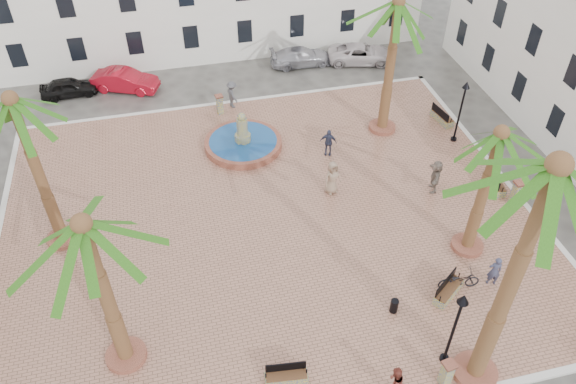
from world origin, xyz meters
name	(u,v)px	position (x,y,z in m)	size (l,w,h in m)	color
ground	(269,219)	(0.00, 0.00, 0.00)	(120.00, 120.00, 0.00)	#56544F
plaza	(269,218)	(0.00, 0.00, 0.07)	(26.00, 22.00, 0.15)	#A9725B
kerb_n	(233,102)	(0.00, 11.00, 0.08)	(26.30, 0.30, 0.16)	silver
kerb_e	(503,179)	(13.00, 0.00, 0.08)	(0.30, 22.30, 0.16)	silver
fountain	(243,142)	(-0.19, 6.07, 0.46)	(4.43, 4.43, 2.29)	#9C533F
palm_nw	(17,117)	(-9.87, 0.77, 7.15)	(4.88, 4.88, 8.18)	#9C533F
palm_sw	(88,243)	(-7.08, -6.46, 6.65)	(5.16, 5.16, 7.70)	#9C533F
palm_s	(547,194)	(5.86, -10.32, 9.37)	(5.57, 5.57, 10.63)	#9C533F
palm_e	(497,149)	(8.68, -4.18, 5.94)	(4.85, 4.85, 6.91)	#9C533F
palm_ne	(397,18)	(8.23, 5.89, 7.14)	(5.19, 5.19, 8.22)	#9C533F
bench_s	(286,377)	(-1.21, -8.91, 0.39)	(1.68, 0.68, 0.86)	#86865B
bench_se	(448,291)	(6.53, -6.58, 0.41)	(1.76, 1.48, 0.94)	#86865B
bench_e	(496,184)	(12.12, -0.59, 0.41)	(0.82, 1.80, 0.91)	#86865B
bench_ne	(442,117)	(12.05, 5.81, 0.41)	(0.83, 1.83, 0.93)	#86865B
lamppost_s	(457,318)	(5.00, -9.48, 2.86)	(0.43, 0.43, 3.99)	black
lamppost_e	(463,101)	(11.91, 3.82, 2.79)	(0.42, 0.42, 3.89)	black
bollard_se	(447,373)	(4.55, -10.40, 0.82)	(0.53, 0.53, 1.29)	#86865B
bollard_n	(220,104)	(-0.97, 9.85, 0.80)	(0.52, 0.52, 1.26)	#86865B
bollard_e	(517,193)	(12.40, -1.96, 0.88)	(0.52, 0.52, 1.41)	#86865B
litter_bin	(394,306)	(3.93, -6.83, 0.48)	(0.34, 0.34, 0.67)	black
cyclist_a	(494,271)	(8.67, -6.42, 0.96)	(0.59, 0.39, 1.62)	#373A55
bicycle_a	(459,280)	(7.13, -6.30, 0.63)	(0.64, 1.84, 0.97)	black
cyclist_b	(394,383)	(2.46, -10.40, 0.98)	(0.81, 0.63, 1.66)	maroon
pedestrian_fountain_a	(332,178)	(3.60, 1.09, 1.11)	(0.94, 0.61, 1.92)	#947962
pedestrian_fountain_b	(328,142)	(4.35, 4.28, 0.97)	(0.96, 0.40, 1.64)	#333954
pedestrian_north	(232,94)	(-0.09, 10.40, 1.04)	(1.15, 0.66, 1.78)	#48484D
pedestrian_east	(435,176)	(8.84, 0.00, 1.08)	(1.72, 0.55, 1.86)	#796A5F
car_black	(69,87)	(-10.20, 14.46, 0.61)	(1.45, 3.60, 1.23)	black
car_red	(125,81)	(-6.60, 14.30, 0.71)	(1.51, 4.33, 1.43)	#A90D1E
car_silver	(301,57)	(5.54, 14.90, 0.63)	(1.76, 4.33, 1.26)	#B1B1BA
car_white	(361,54)	(9.78, 14.30, 0.65)	(2.16, 4.68, 1.30)	silver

